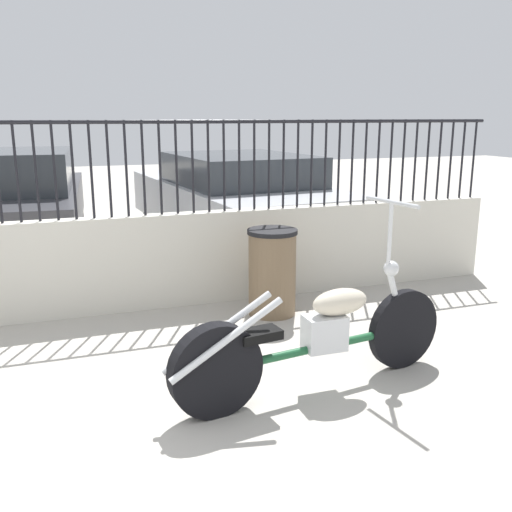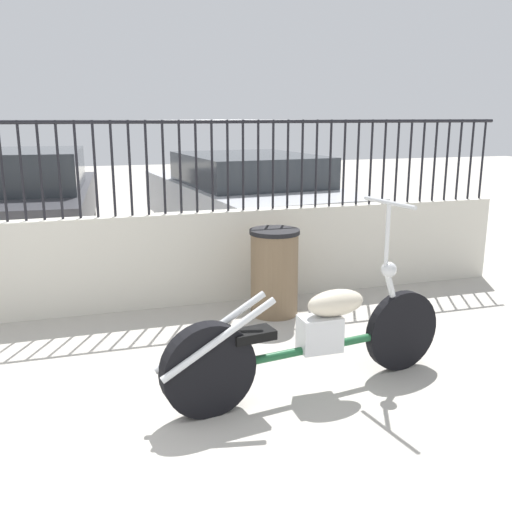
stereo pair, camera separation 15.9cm
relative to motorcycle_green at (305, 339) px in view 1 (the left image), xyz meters
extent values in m
cylinder|color=black|center=(-1.79, 2.12, 0.97)|extent=(0.02, 0.02, 0.88)
cylinder|color=black|center=(-1.64, 2.12, 0.97)|extent=(0.02, 0.02, 0.88)
cylinder|color=black|center=(-1.48, 2.12, 0.97)|extent=(0.02, 0.02, 0.88)
cylinder|color=black|center=(-1.33, 2.12, 0.97)|extent=(0.02, 0.02, 0.88)
cylinder|color=black|center=(-1.17, 2.12, 0.97)|extent=(0.02, 0.02, 0.88)
cylinder|color=black|center=(-1.02, 2.12, 0.97)|extent=(0.02, 0.02, 0.88)
cylinder|color=black|center=(-0.86, 2.12, 0.97)|extent=(0.02, 0.02, 0.88)
cylinder|color=black|center=(-0.71, 2.12, 0.97)|extent=(0.02, 0.02, 0.88)
cylinder|color=black|center=(-0.55, 2.12, 0.97)|extent=(0.02, 0.02, 0.88)
cylinder|color=black|center=(-0.40, 2.12, 0.97)|extent=(0.02, 0.02, 0.88)
cylinder|color=black|center=(-0.24, 2.12, 0.97)|extent=(0.02, 0.02, 0.88)
cylinder|color=black|center=(-0.09, 2.12, 0.97)|extent=(0.02, 0.02, 0.88)
cylinder|color=black|center=(0.07, 2.12, 0.97)|extent=(0.02, 0.02, 0.88)
cylinder|color=black|center=(0.22, 2.12, 0.97)|extent=(0.02, 0.02, 0.88)
cylinder|color=black|center=(0.38, 2.12, 0.97)|extent=(0.02, 0.02, 0.88)
cylinder|color=black|center=(0.54, 2.12, 0.97)|extent=(0.02, 0.02, 0.88)
cylinder|color=black|center=(0.69, 2.12, 0.97)|extent=(0.02, 0.02, 0.88)
cylinder|color=black|center=(0.85, 2.12, 0.97)|extent=(0.02, 0.02, 0.88)
cylinder|color=black|center=(1.00, 2.12, 0.97)|extent=(0.02, 0.02, 0.88)
cylinder|color=black|center=(1.16, 2.12, 0.97)|extent=(0.02, 0.02, 0.88)
cylinder|color=black|center=(1.31, 2.12, 0.97)|extent=(0.02, 0.02, 0.88)
cylinder|color=black|center=(1.47, 2.12, 0.97)|extent=(0.02, 0.02, 0.88)
cylinder|color=black|center=(1.62, 2.12, 0.97)|extent=(0.02, 0.02, 0.88)
cylinder|color=black|center=(1.78, 2.12, 0.97)|extent=(0.02, 0.02, 0.88)
cylinder|color=black|center=(1.93, 2.12, 0.97)|extent=(0.02, 0.02, 0.88)
cylinder|color=black|center=(2.09, 2.12, 0.97)|extent=(0.02, 0.02, 0.88)
cylinder|color=black|center=(2.24, 2.12, 0.97)|extent=(0.02, 0.02, 0.88)
cylinder|color=black|center=(2.40, 2.12, 0.97)|extent=(0.02, 0.02, 0.88)
cylinder|color=black|center=(2.55, 2.12, 0.97)|extent=(0.02, 0.02, 0.88)
cylinder|color=black|center=(2.71, 2.12, 0.97)|extent=(0.02, 0.02, 0.88)
cylinder|color=black|center=(2.87, 2.12, 0.97)|extent=(0.02, 0.02, 0.88)
cylinder|color=black|center=(3.02, 2.12, 0.97)|extent=(0.02, 0.02, 0.88)
cylinder|color=black|center=(0.85, 0.13, -0.08)|extent=(0.60, 0.16, 0.59)
cylinder|color=black|center=(-0.65, -0.10, -0.08)|extent=(0.62, 0.20, 0.61)
cylinder|color=#1E5933|center=(0.10, 0.02, -0.08)|extent=(1.38, 0.26, 0.06)
cube|color=silver|center=(0.15, 0.02, 0.02)|extent=(0.28, 0.18, 0.24)
ellipsoid|color=beige|center=(0.27, 0.04, 0.22)|extent=(0.45, 0.26, 0.18)
cube|color=black|center=(-0.35, -0.05, 0.10)|extent=(0.30, 0.20, 0.06)
cylinder|color=silver|center=(0.76, 0.11, 0.17)|extent=(0.23, 0.08, 0.51)
sphere|color=silver|center=(0.70, 0.11, 0.40)|extent=(0.11, 0.11, 0.11)
cylinder|color=silver|center=(0.67, 0.10, 0.65)|extent=(0.03, 0.03, 0.45)
cylinder|color=silver|center=(0.67, 0.10, 0.87)|extent=(0.11, 0.52, 0.03)
cylinder|color=silver|center=(-0.59, -0.16, 0.14)|extent=(0.75, 0.16, 0.43)
cylinder|color=silver|center=(-0.61, -0.02, 0.14)|extent=(0.75, 0.16, 0.43)
cylinder|color=brown|center=(0.36, 1.55, 0.01)|extent=(0.44, 0.44, 0.77)
cylinder|color=black|center=(0.36, 1.55, 0.41)|extent=(0.46, 0.46, 0.04)
cylinder|color=black|center=(-1.14, 6.64, -0.06)|extent=(0.15, 0.65, 0.64)
cylinder|color=black|center=(-1.32, 3.95, -0.06)|extent=(0.15, 0.65, 0.64)
cube|color=#38383D|center=(-2.03, 5.35, 0.16)|extent=(2.00, 4.45, 0.60)
cube|color=#2D3338|center=(-2.05, 5.14, 0.73)|extent=(1.68, 2.19, 0.53)
cylinder|color=black|center=(-0.04, 6.04, -0.06)|extent=(0.17, 0.65, 0.64)
cylinder|color=black|center=(1.72, 6.20, -0.06)|extent=(0.17, 0.65, 0.64)
cylinder|color=black|center=(0.21, 3.21, -0.06)|extent=(0.17, 0.65, 0.64)
cylinder|color=black|center=(1.97, 3.37, -0.06)|extent=(0.17, 0.65, 0.64)
cube|color=#B7BABF|center=(0.96, 4.70, 0.19)|extent=(2.28, 4.74, 0.65)
cube|color=#2D3338|center=(0.99, 4.48, 0.72)|extent=(1.88, 2.35, 0.41)
camera|label=1|loc=(-1.49, -3.23, 1.44)|focal=40.00mm
camera|label=2|loc=(-1.34, -3.28, 1.44)|focal=40.00mm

